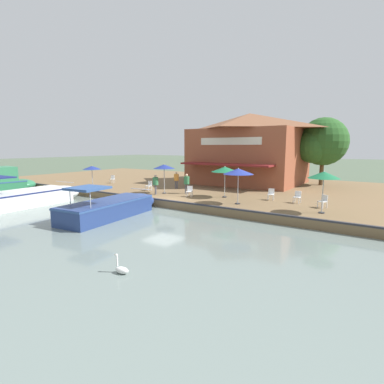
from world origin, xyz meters
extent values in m
plane|color=#4C5B47|center=(0.00, 0.00, 0.00)|extent=(220.00, 220.00, 0.00)
cube|color=brown|center=(-11.00, 0.00, 0.30)|extent=(22.00, 56.00, 0.60)
cube|color=#2D2D33|center=(-0.10, 0.00, 0.65)|extent=(0.20, 50.40, 0.10)
cube|color=brown|center=(-13.97, 0.60, 3.49)|extent=(9.10, 10.79, 5.78)
pyramid|color=brown|center=(-13.97, 0.60, 7.24)|extent=(9.56, 11.33, 1.71)
cube|color=maroon|center=(-8.52, 0.60, 2.90)|extent=(1.80, 9.17, 0.16)
cube|color=silver|center=(-9.38, 0.60, 5.08)|extent=(0.08, 6.47, 0.70)
cylinder|color=#B7B7B7|center=(-1.41, -9.88, 1.62)|extent=(0.06, 0.06, 2.04)
cylinder|color=#2D2D33|center=(-1.41, -9.88, 0.63)|extent=(0.36, 0.36, 0.06)
cone|color=navy|center=(-1.41, -9.88, 2.59)|extent=(1.71, 1.71, 0.33)
cone|color=yellow|center=(-1.41, -9.88, 2.61)|extent=(1.06, 1.06, 0.26)
sphere|color=yellow|center=(-1.41, -9.88, 2.75)|extent=(0.08, 0.08, 0.08)
cylinder|color=#B7B7B7|center=(-2.16, 10.53, 1.79)|extent=(0.06, 0.06, 2.37)
cylinder|color=#2D2D33|center=(-2.16, 10.53, 0.63)|extent=(0.36, 0.36, 0.06)
cone|color=#19663D|center=(-2.16, 10.53, 2.91)|extent=(1.83, 1.83, 0.41)
cone|color=silver|center=(-2.16, 10.53, 2.93)|extent=(1.14, 1.14, 0.33)
sphere|color=silver|center=(-2.16, 10.53, 3.12)|extent=(0.08, 0.08, 0.08)
cylinder|color=#B7B7B7|center=(-1.98, 5.09, 1.77)|extent=(0.06, 0.06, 2.34)
cylinder|color=#2D2D33|center=(-1.98, 5.09, 0.63)|extent=(0.36, 0.36, 0.06)
cone|color=navy|center=(-1.98, 5.09, 2.88)|extent=(2.10, 2.10, 0.39)
cone|color=white|center=(-1.98, 5.09, 2.90)|extent=(1.30, 1.30, 0.31)
sphere|color=white|center=(-1.98, 5.09, 3.08)|extent=(0.08, 0.08, 0.08)
cylinder|color=#B7B7B7|center=(-3.95, 3.01, 1.74)|extent=(0.06, 0.06, 2.28)
cylinder|color=#2D2D33|center=(-3.95, 3.01, 0.63)|extent=(0.36, 0.36, 0.06)
cone|color=#19663D|center=(-3.95, 3.01, 2.81)|extent=(2.16, 2.16, 0.41)
cone|color=silver|center=(-3.95, 3.01, 2.83)|extent=(1.34, 1.34, 0.33)
sphere|color=silver|center=(-3.95, 3.01, 3.02)|extent=(0.08, 0.08, 0.08)
cylinder|color=#B7B7B7|center=(-2.84, -2.20, 1.78)|extent=(0.06, 0.06, 2.36)
cylinder|color=#2D2D33|center=(-2.84, -2.20, 0.63)|extent=(0.36, 0.36, 0.06)
cone|color=navy|center=(-2.84, -2.20, 2.91)|extent=(1.81, 1.81, 0.35)
cone|color=yellow|center=(-2.84, -2.20, 2.93)|extent=(1.12, 1.12, 0.28)
sphere|color=yellow|center=(-2.84, -2.20, 3.08)|extent=(0.08, 0.08, 0.08)
cube|color=white|center=(-3.59, 10.32, 0.81)|extent=(0.05, 0.05, 0.42)
cube|color=white|center=(-3.77, 9.96, 0.81)|extent=(0.05, 0.05, 0.42)
cube|color=white|center=(-3.95, 10.50, 0.81)|extent=(0.05, 0.05, 0.42)
cube|color=white|center=(-4.13, 10.15, 0.81)|extent=(0.05, 0.05, 0.42)
cube|color=white|center=(-3.86, 10.23, 1.03)|extent=(0.59, 0.59, 0.05)
cube|color=white|center=(-4.04, 10.32, 1.25)|extent=(0.24, 0.41, 0.40)
cube|color=white|center=(-5.20, -11.36, 0.81)|extent=(0.05, 0.05, 0.42)
cube|color=white|center=(-5.05, -11.73, 0.81)|extent=(0.05, 0.05, 0.42)
cube|color=white|center=(-5.58, -11.51, 0.81)|extent=(0.05, 0.05, 0.42)
cube|color=white|center=(-5.42, -11.88, 0.81)|extent=(0.05, 0.05, 0.42)
cube|color=white|center=(-5.31, -11.62, 1.03)|extent=(0.57, 0.57, 0.05)
cube|color=white|center=(-5.50, -11.69, 1.25)|extent=(0.20, 0.42, 0.40)
cube|color=white|center=(-3.14, -4.28, 0.81)|extent=(0.04, 0.04, 0.42)
cube|color=white|center=(-3.15, -4.68, 0.81)|extent=(0.04, 0.04, 0.42)
cube|color=white|center=(-3.54, -4.27, 0.81)|extent=(0.04, 0.04, 0.42)
cube|color=white|center=(-3.55, -4.67, 0.81)|extent=(0.04, 0.04, 0.42)
cube|color=white|center=(-3.35, -4.47, 1.03)|extent=(0.45, 0.45, 0.05)
cube|color=white|center=(-3.55, -4.47, 1.25)|extent=(0.05, 0.44, 0.40)
cube|color=white|center=(-4.63, 6.68, 0.81)|extent=(0.05, 0.05, 0.42)
cube|color=white|center=(-4.56, 6.29, 0.81)|extent=(0.05, 0.05, 0.42)
cube|color=white|center=(-5.02, 6.61, 0.81)|extent=(0.05, 0.05, 0.42)
cube|color=white|center=(-4.95, 6.22, 0.81)|extent=(0.05, 0.05, 0.42)
cube|color=white|center=(-4.79, 6.45, 1.03)|extent=(0.51, 0.51, 0.05)
cube|color=white|center=(-4.99, 6.42, 1.25)|extent=(0.11, 0.44, 0.40)
cube|color=white|center=(-2.46, 0.82, 0.81)|extent=(0.05, 0.05, 0.42)
cube|color=white|center=(-2.32, 0.44, 0.81)|extent=(0.05, 0.05, 0.42)
cube|color=white|center=(-2.83, 0.69, 0.81)|extent=(0.05, 0.05, 0.42)
cube|color=white|center=(-2.70, 0.31, 0.81)|extent=(0.05, 0.05, 0.42)
cube|color=white|center=(-2.58, 0.56, 1.03)|extent=(0.56, 0.56, 0.05)
cube|color=white|center=(-2.77, 0.50, 1.25)|extent=(0.18, 0.43, 0.40)
cube|color=white|center=(-4.42, 8.60, 0.81)|extent=(0.04, 0.04, 0.42)
cube|color=white|center=(-4.44, 8.20, 0.81)|extent=(0.04, 0.04, 0.42)
cube|color=white|center=(-4.82, 8.62, 0.81)|extent=(0.04, 0.04, 0.42)
cube|color=white|center=(-4.84, 8.22, 0.81)|extent=(0.04, 0.04, 0.42)
cube|color=white|center=(-4.63, 8.41, 1.03)|extent=(0.46, 0.46, 0.05)
cube|color=white|center=(-4.83, 8.42, 1.25)|extent=(0.06, 0.44, 0.40)
cylinder|color=#4C4C56|center=(-5.70, -3.17, 0.99)|extent=(0.13, 0.13, 0.78)
cylinder|color=#4C4C56|center=(-5.78, -3.03, 0.99)|extent=(0.13, 0.13, 0.78)
cylinder|color=orange|center=(-5.74, -3.10, 1.69)|extent=(0.45, 0.45, 0.62)
sphere|color=#DBB28E|center=(-5.74, -3.10, 2.10)|extent=(0.21, 0.21, 0.21)
cylinder|color=#4C4C56|center=(-3.91, -0.53, 1.01)|extent=(0.13, 0.13, 0.81)
cylinder|color=#4C4C56|center=(-3.82, -0.66, 1.01)|extent=(0.13, 0.13, 0.81)
cylinder|color=#337547|center=(-3.86, -0.59, 1.74)|extent=(0.47, 0.47, 0.64)
sphere|color=#DBB28E|center=(-3.86, -0.59, 2.17)|extent=(0.22, 0.22, 0.22)
cylinder|color=#4C4C56|center=(-1.93, -2.40, 1.00)|extent=(0.13, 0.13, 0.80)
cylinder|color=#4C4C56|center=(-2.06, -2.49, 1.00)|extent=(0.13, 0.13, 0.80)
cylinder|color=#337547|center=(-2.00, -2.45, 1.72)|extent=(0.47, 0.47, 0.63)
sphere|color=#DBB28E|center=(-2.00, -2.45, 2.14)|extent=(0.22, 0.22, 0.22)
cube|color=white|center=(6.00, -9.25, 0.66)|extent=(8.20, 3.47, 1.16)
ellipsoid|color=white|center=(2.02, -9.56, 0.66)|extent=(3.02, 2.92, 1.16)
cube|color=navy|center=(6.00, -9.25, 1.16)|extent=(8.29, 3.51, 0.10)
cylinder|color=silver|center=(1.69, -9.59, 1.54)|extent=(0.22, 2.28, 0.04)
cube|color=navy|center=(4.41, -0.91, 0.64)|extent=(6.67, 3.01, 1.11)
ellipsoid|color=navy|center=(1.21, -1.28, 0.64)|extent=(2.51, 2.42, 1.11)
cube|color=#2D4C84|center=(4.41, -0.91, 1.11)|extent=(6.75, 3.06, 0.10)
cube|color=#2D4C84|center=(5.92, -0.73, 2.16)|extent=(2.22, 2.16, 0.14)
cylinder|color=silver|center=(6.43, 0.13, 1.68)|extent=(0.05, 0.05, 0.97)
cylinder|color=silver|center=(6.61, -1.46, 1.68)|extent=(0.05, 0.05, 0.97)
cylinder|color=silver|center=(0.95, -1.31, 1.49)|extent=(0.25, 1.82, 0.04)
ellipsoid|color=#287047|center=(1.33, -17.97, 0.67)|extent=(3.03, 3.27, 1.17)
ellipsoid|color=white|center=(9.79, 6.21, 0.20)|extent=(0.34, 0.59, 0.24)
cylinder|color=white|center=(9.81, 6.00, 0.52)|extent=(0.07, 0.07, 0.40)
sphere|color=white|center=(9.82, 5.99, 0.72)|extent=(0.10, 0.10, 0.10)
cone|color=orange|center=(9.82, 5.92, 0.72)|extent=(0.05, 0.06, 0.04)
cylinder|color=brown|center=(-16.44, 7.67, 1.92)|extent=(0.40, 0.40, 2.65)
sphere|color=#285623|center=(-16.44, 7.67, 5.07)|extent=(4.88, 4.88, 4.88)
sphere|color=#285623|center=(-15.47, 6.94, 4.59)|extent=(3.41, 3.41, 3.41)
camera|label=1|loc=(16.75, 13.96, 4.55)|focal=28.00mm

